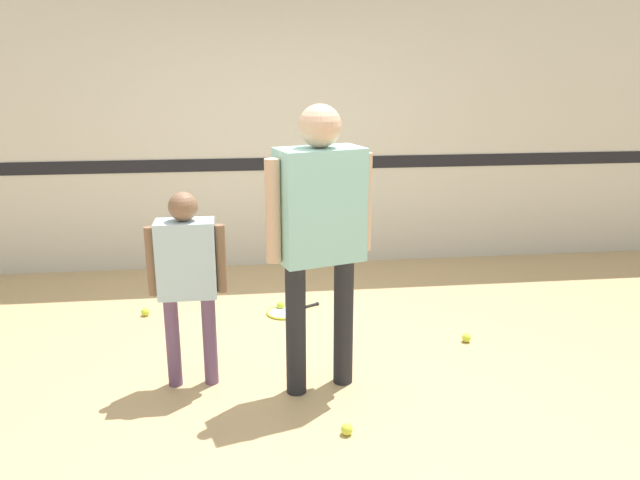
{
  "coord_description": "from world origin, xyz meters",
  "views": [
    {
      "loc": [
        -0.23,
        -3.64,
        1.99
      ],
      "look_at": [
        0.19,
        -0.12,
        0.97
      ],
      "focal_mm": 35.0,
      "sensor_mm": 36.0,
      "label": 1
    }
  ],
  "objects_px": {
    "tennis_ball_near_instructor": "(347,429)",
    "tennis_ball_stray_left": "(466,338)",
    "tennis_ball_by_spare_racket": "(281,305)",
    "person_student_left": "(187,269)",
    "racket_spare_on_floor": "(286,312)",
    "person_instructor": "(320,220)",
    "tennis_ball_stray_right": "(145,312)"
  },
  "relations": [
    {
      "from": "tennis_ball_near_instructor",
      "to": "tennis_ball_stray_left",
      "type": "relative_size",
      "value": 1.0
    },
    {
      "from": "tennis_ball_near_instructor",
      "to": "tennis_ball_by_spare_racket",
      "type": "relative_size",
      "value": 1.0
    },
    {
      "from": "person_student_left",
      "to": "tennis_ball_by_spare_racket",
      "type": "relative_size",
      "value": 18.96
    },
    {
      "from": "person_student_left",
      "to": "tennis_ball_near_instructor",
      "type": "height_order",
      "value": "person_student_left"
    },
    {
      "from": "person_student_left",
      "to": "tennis_ball_stray_left",
      "type": "bearing_deg",
      "value": 10.73
    },
    {
      "from": "person_student_left",
      "to": "tennis_ball_near_instructor",
      "type": "bearing_deg",
      "value": -37.93
    },
    {
      "from": "tennis_ball_by_spare_racket",
      "to": "racket_spare_on_floor",
      "type": "bearing_deg",
      "value": -68.04
    },
    {
      "from": "tennis_ball_near_instructor",
      "to": "person_instructor",
      "type": "bearing_deg",
      "value": 98.76
    },
    {
      "from": "tennis_ball_by_spare_racket",
      "to": "person_student_left",
      "type": "bearing_deg",
      "value": -118.06
    },
    {
      "from": "person_student_left",
      "to": "tennis_ball_stray_left",
      "type": "xyz_separation_m",
      "value": [
        1.94,
        0.38,
        -0.74
      ]
    },
    {
      "from": "tennis_ball_near_instructor",
      "to": "tennis_ball_by_spare_racket",
      "type": "height_order",
      "value": "same"
    },
    {
      "from": "person_student_left",
      "to": "tennis_ball_stray_right",
      "type": "height_order",
      "value": "person_student_left"
    },
    {
      "from": "tennis_ball_stray_right",
      "to": "person_student_left",
      "type": "bearing_deg",
      "value": -67.94
    },
    {
      "from": "racket_spare_on_floor",
      "to": "tennis_ball_by_spare_racket",
      "type": "relative_size",
      "value": 7.61
    },
    {
      "from": "tennis_ball_stray_left",
      "to": "person_student_left",
      "type": "bearing_deg",
      "value": -168.92
    },
    {
      "from": "person_instructor",
      "to": "tennis_ball_stray_right",
      "type": "bearing_deg",
      "value": 117.71
    },
    {
      "from": "person_instructor",
      "to": "tennis_ball_stray_right",
      "type": "xyz_separation_m",
      "value": [
        -1.27,
        1.3,
        -1.06
      ]
    },
    {
      "from": "tennis_ball_near_instructor",
      "to": "tennis_ball_stray_left",
      "type": "distance_m",
      "value": 1.5
    },
    {
      "from": "racket_spare_on_floor",
      "to": "tennis_ball_stray_left",
      "type": "height_order",
      "value": "tennis_ball_stray_left"
    },
    {
      "from": "person_instructor",
      "to": "tennis_ball_near_instructor",
      "type": "bearing_deg",
      "value": -97.94
    },
    {
      "from": "person_instructor",
      "to": "tennis_ball_near_instructor",
      "type": "height_order",
      "value": "person_instructor"
    },
    {
      "from": "racket_spare_on_floor",
      "to": "tennis_ball_stray_right",
      "type": "xyz_separation_m",
      "value": [
        -1.13,
        0.08,
        0.02
      ]
    },
    {
      "from": "person_student_left",
      "to": "racket_spare_on_floor",
      "type": "relative_size",
      "value": 2.49
    },
    {
      "from": "tennis_ball_stray_right",
      "to": "person_instructor",
      "type": "bearing_deg",
      "value": -45.58
    },
    {
      "from": "racket_spare_on_floor",
      "to": "person_student_left",
      "type": "bearing_deg",
      "value": -148.79
    },
    {
      "from": "tennis_ball_stray_right",
      "to": "racket_spare_on_floor",
      "type": "bearing_deg",
      "value": -4.06
    },
    {
      "from": "person_instructor",
      "to": "tennis_ball_near_instructor",
      "type": "xyz_separation_m",
      "value": [
        0.08,
        -0.55,
        -1.06
      ]
    },
    {
      "from": "racket_spare_on_floor",
      "to": "person_instructor",
      "type": "bearing_deg",
      "value": -110.9
    },
    {
      "from": "racket_spare_on_floor",
      "to": "tennis_ball_stray_right",
      "type": "height_order",
      "value": "tennis_ball_stray_right"
    },
    {
      "from": "tennis_ball_stray_left",
      "to": "racket_spare_on_floor",
      "type": "bearing_deg",
      "value": 151.36
    },
    {
      "from": "person_instructor",
      "to": "tennis_ball_stray_left",
      "type": "bearing_deg",
      "value": 7.47
    },
    {
      "from": "person_instructor",
      "to": "tennis_ball_by_spare_racket",
      "type": "bearing_deg",
      "value": 80.89
    }
  ]
}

